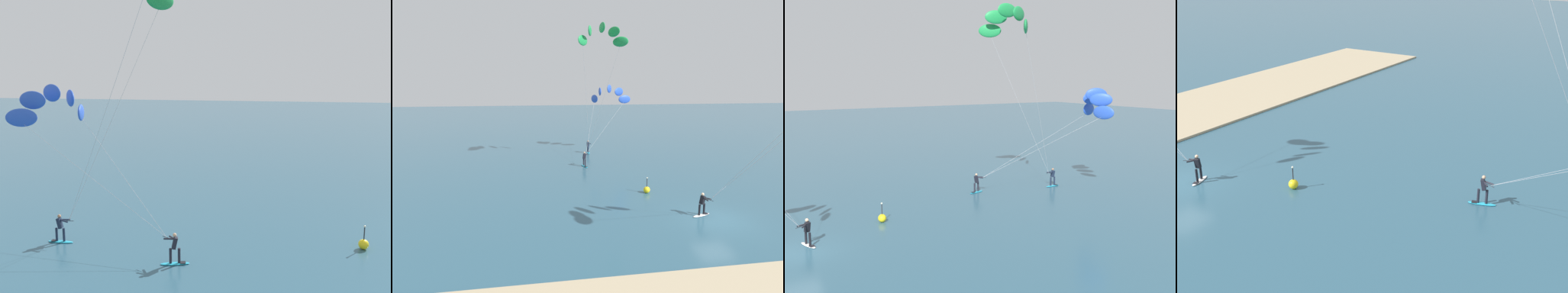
% 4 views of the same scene
% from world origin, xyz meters
% --- Properties ---
extents(ground_plane, '(240.00, 240.00, 0.00)m').
position_xyz_m(ground_plane, '(0.00, 0.00, 0.00)').
color(ground_plane, '#2D566B').
extents(marker_buoy, '(0.56, 0.56, 1.38)m').
position_xyz_m(marker_buoy, '(-2.89, 6.06, 0.30)').
color(marker_buoy, yellow).
rests_on(marker_buoy, ground).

